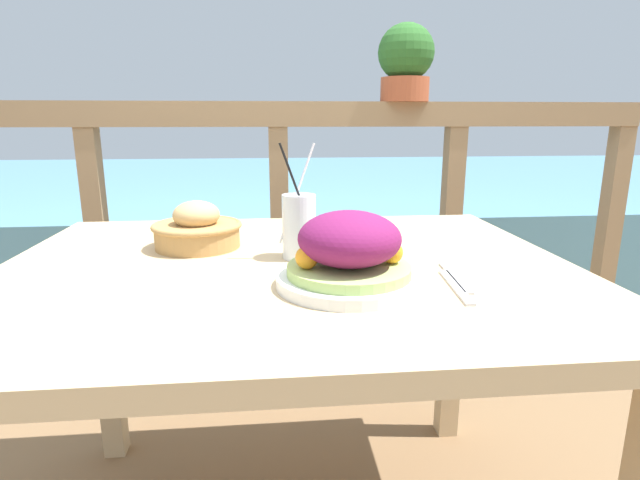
% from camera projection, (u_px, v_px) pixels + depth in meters
% --- Properties ---
extents(patio_table, '(1.16, 0.94, 0.71)m').
position_uv_depth(patio_table, '(288.00, 301.00, 1.05)').
color(patio_table, tan).
rests_on(patio_table, ground_plane).
extents(railing_fence, '(2.80, 0.08, 1.06)m').
position_uv_depth(railing_fence, '(279.00, 192.00, 1.90)').
color(railing_fence, '#937551').
rests_on(railing_fence, ground_plane).
extents(sea_backdrop, '(12.00, 4.00, 0.51)m').
position_uv_depth(sea_backdrop, '(275.00, 204.00, 4.43)').
color(sea_backdrop, '#568EA8').
rests_on(sea_backdrop, ground_plane).
extents(salad_plate, '(0.26, 0.26, 0.13)m').
position_uv_depth(salad_plate, '(349.00, 254.00, 0.87)').
color(salad_plate, silver).
rests_on(salad_plate, patio_table).
extents(drink_glass, '(0.08, 0.07, 0.24)m').
position_uv_depth(drink_glass, '(299.00, 226.00, 1.05)').
color(drink_glass, silver).
rests_on(drink_glass, patio_table).
extents(bread_basket, '(0.20, 0.20, 0.11)m').
position_uv_depth(bread_basket, '(197.00, 229.00, 1.14)').
color(bread_basket, '#AD7F47').
rests_on(bread_basket, patio_table).
extents(potted_plant, '(0.21, 0.21, 0.28)m').
position_uv_depth(potted_plant, '(406.00, 61.00, 1.83)').
color(potted_plant, '#A34C2D').
rests_on(potted_plant, railing_fence).
extents(fork, '(0.03, 0.18, 0.00)m').
position_uv_depth(fork, '(456.00, 286.00, 0.87)').
color(fork, silver).
rests_on(fork, patio_table).
extents(knife, '(0.03, 0.18, 0.00)m').
position_uv_depth(knife, '(455.00, 277.00, 0.92)').
color(knife, silver).
rests_on(knife, patio_table).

